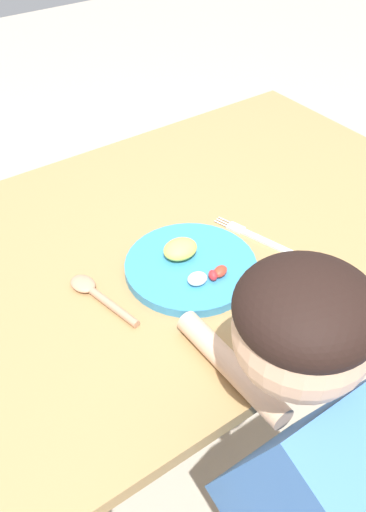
% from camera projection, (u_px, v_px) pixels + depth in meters
% --- Properties ---
extents(ground_plane, '(8.00, 8.00, 0.00)m').
position_uv_depth(ground_plane, '(194.00, 405.00, 1.73)').
color(ground_plane, '#AEA493').
extents(dining_table, '(1.28, 0.89, 0.72)m').
position_uv_depth(dining_table, '(198.00, 251.00, 1.32)').
color(dining_table, '#9C794A').
rests_on(dining_table, ground_plane).
extents(plate, '(0.27, 0.27, 0.06)m').
position_uv_depth(plate, '(190.00, 265.00, 1.14)').
color(plate, teal).
rests_on(plate, dining_table).
extents(fork, '(0.08, 0.21, 0.01)m').
position_uv_depth(fork, '(257.00, 237.00, 1.23)').
color(fork, silver).
rests_on(fork, dining_table).
extents(spoon, '(0.06, 0.19, 0.02)m').
position_uv_depth(spoon, '(96.00, 293.00, 1.08)').
color(spoon, tan).
rests_on(spoon, dining_table).
extents(drinking_cup, '(0.08, 0.08, 0.11)m').
position_uv_depth(drinking_cup, '(321.00, 301.00, 1.00)').
color(drinking_cup, silver).
rests_on(drinking_cup, dining_table).
extents(person, '(0.21, 0.46, 1.04)m').
position_uv_depth(person, '(305.00, 502.00, 0.90)').
color(person, '#334569').
rests_on(person, ground_plane).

